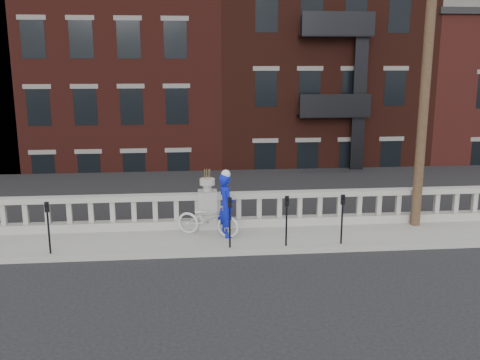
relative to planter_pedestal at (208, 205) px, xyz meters
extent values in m
plane|color=black|center=(0.00, -3.95, -0.83)|extent=(120.00, 120.00, 0.00)
cube|color=gray|center=(0.00, -0.95, -0.76)|extent=(32.00, 2.20, 0.15)
cube|color=gray|center=(0.00, 0.00, -0.56)|extent=(28.00, 0.34, 0.25)
cube|color=gray|center=(0.00, 0.00, 0.27)|extent=(28.00, 0.34, 0.16)
cube|color=gray|center=(0.00, 0.00, -0.13)|extent=(0.55, 0.55, 1.10)
cylinder|color=gray|center=(0.00, 0.00, 0.52)|extent=(0.24, 0.24, 0.20)
cylinder|color=gray|center=(0.00, 0.00, 0.70)|extent=(0.44, 0.44, 0.18)
cube|color=#605E59|center=(0.00, 0.35, -3.26)|extent=(36.00, 0.50, 5.15)
cube|color=black|center=(0.00, 22.00, -6.08)|extent=(80.00, 44.00, 0.50)
cube|color=#595651|center=(-2.00, 4.50, -3.83)|extent=(16.00, 7.00, 4.00)
cube|color=#595651|center=(22.00, 29.00, 3.17)|extent=(14.00, 14.00, 18.00)
cube|color=#411712|center=(-4.00, 16.00, 1.17)|extent=(10.00, 14.00, 14.00)
cube|color=black|center=(6.00, 16.00, 1.92)|extent=(10.00, 14.00, 15.50)
cube|color=#5B211B|center=(16.00, 16.00, 0.17)|extent=(10.00, 14.00, 12.00)
cube|color=black|center=(16.00, 16.00, 6.32)|extent=(10.30, 14.30, 0.30)
cylinder|color=#422D1E|center=(6.20, -0.35, 4.32)|extent=(0.28, 0.28, 10.00)
cylinder|color=black|center=(-4.09, -1.80, -0.13)|extent=(0.05, 0.05, 1.10)
cube|color=black|center=(-4.09, -1.80, 0.55)|extent=(0.10, 0.08, 0.26)
cube|color=black|center=(-4.09, -1.85, 0.59)|extent=(0.06, 0.01, 0.08)
cylinder|color=black|center=(0.51, -1.80, -0.13)|extent=(0.05, 0.05, 1.10)
cube|color=black|center=(0.51, -1.80, 0.55)|extent=(0.10, 0.08, 0.26)
cube|color=black|center=(0.51, -1.85, 0.59)|extent=(0.06, 0.01, 0.08)
cylinder|color=black|center=(2.01, -1.80, -0.13)|extent=(0.05, 0.05, 1.10)
cube|color=black|center=(2.01, -1.80, 0.55)|extent=(0.10, 0.08, 0.26)
cube|color=black|center=(2.01, -1.85, 0.59)|extent=(0.06, 0.01, 0.08)
cylinder|color=black|center=(3.51, -1.80, -0.13)|extent=(0.05, 0.05, 1.10)
cube|color=black|center=(3.51, -1.80, 0.55)|extent=(0.10, 0.08, 0.26)
cube|color=black|center=(3.51, -1.85, 0.59)|extent=(0.06, 0.01, 0.08)
imported|color=silver|center=(-0.02, -0.73, -0.20)|extent=(1.92, 1.30, 0.96)
imported|color=#0C18B9|center=(0.48, -0.86, 0.22)|extent=(0.60, 0.75, 1.79)
camera|label=1|loc=(-0.51, -15.12, 4.17)|focal=40.00mm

